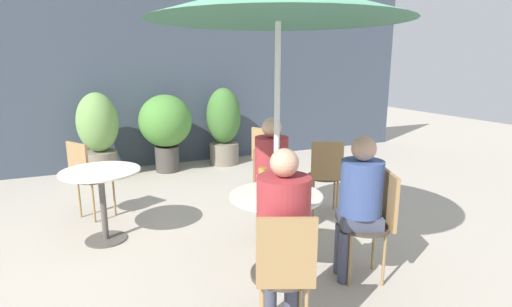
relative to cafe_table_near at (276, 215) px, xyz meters
The scene contains 21 objects.
ground_plane 0.60m from the cafe_table_near, behind, with size 20.00×20.00×0.00m, color #B2A899.
storefront_wall 4.31m from the cafe_table_near, 92.98° to the left, with size 10.00×0.06×3.00m.
cafe_table_near is the anchor object (origin of this frame).
cafe_table_far 1.82m from the cafe_table_near, 133.23° to the left, with size 0.76×0.76×0.73m.
bistro_chair_0 0.81m from the cafe_table_near, 112.49° to the right, with size 0.45×0.46×0.90m.
bistro_chair_1 0.81m from the cafe_table_near, 22.49° to the right, with size 0.46×0.45×0.90m.
bistro_chair_2 0.81m from the cafe_table_near, 67.51° to the left, with size 0.45×0.46×0.90m.
bistro_chair_3 1.50m from the cafe_table_near, 41.50° to the left, with size 0.46×0.47×0.90m.
bistro_chair_4 2.41m from the cafe_table_near, 124.58° to the left, with size 0.47×0.46×0.90m.
bistro_chair_5 2.22m from the cafe_table_near, 66.90° to the left, with size 0.47×0.46×0.90m.
seated_person_0 0.69m from the cafe_table_near, 112.49° to the right, with size 0.39×0.40×1.25m.
seated_person_1 0.68m from the cafe_table_near, 22.49° to the right, with size 0.40×0.39×1.20m.
seated_person_2 0.69m from the cafe_table_near, 67.51° to the left, with size 0.37×0.38×1.25m.
beer_glass_0 0.30m from the cafe_table_near, 58.40° to the right, with size 0.06×0.06×0.14m.
beer_glass_1 0.31m from the cafe_table_near, 17.99° to the left, with size 0.06×0.06×0.18m.
beer_glass_2 0.32m from the cafe_table_near, 105.59° to the left, with size 0.06×0.06×0.19m.
beer_glass_3 0.32m from the cafe_table_near, 160.01° to the right, with size 0.07×0.07×0.19m.
potted_plant_0 3.88m from the cafe_table_near, 107.47° to the left, with size 0.60×0.60×1.31m.
potted_plant_1 3.69m from the cafe_table_near, 92.41° to the left, with size 0.84×0.84×1.25m.
potted_plant_2 3.87m from the cafe_table_near, 77.19° to the left, with size 0.58×0.58×1.32m.
umbrella 1.62m from the cafe_table_near, behind, with size 1.91×1.91×2.32m.
Camera 1 is at (-1.13, -2.72, 1.76)m, focal length 28.00 mm.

